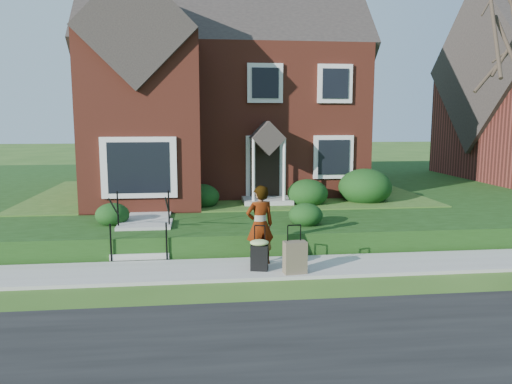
{
  "coord_description": "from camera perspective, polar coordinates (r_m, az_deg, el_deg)",
  "views": [
    {
      "loc": [
        -1.06,
        -10.93,
        3.44
      ],
      "look_at": [
        0.44,
        2.0,
        1.51
      ],
      "focal_mm": 35.0,
      "sensor_mm": 36.0,
      "label": 1
    }
  ],
  "objects": [
    {
      "name": "front_steps",
      "position": [
        13.19,
        -12.75,
        -4.76
      ],
      "size": [
        1.4,
        2.02,
        1.5
      ],
      "color": "#9E9B93",
      "rests_on": "ground"
    },
    {
      "name": "ground",
      "position": [
        11.5,
        -1.03,
        -8.96
      ],
      "size": [
        120.0,
        120.0,
        0.0
      ],
      "primitive_type": "plane",
      "color": "#2D5119",
      "rests_on": "ground"
    },
    {
      "name": "main_house",
      "position": [
        20.63,
        -4.33,
        13.49
      ],
      "size": [
        10.4,
        10.2,
        9.4
      ],
      "color": "maroon",
      "rests_on": "terrace"
    },
    {
      "name": "suitcase_black",
      "position": [
        11.14,
        0.39,
        -6.99
      ],
      "size": [
        0.49,
        0.44,
        1.02
      ],
      "rotation": [
        0.0,
        0.0,
        -0.24
      ],
      "color": "black",
      "rests_on": "sidewalk"
    },
    {
      "name": "terrace",
      "position": [
        22.62,
        6.38,
        0.41
      ],
      "size": [
        44.0,
        20.0,
        0.6
      ],
      "primitive_type": "cube",
      "color": "#17340E",
      "rests_on": "ground"
    },
    {
      "name": "suitcase_olive",
      "position": [
        10.99,
        4.48,
        -7.44
      ],
      "size": [
        0.52,
        0.33,
        1.07
      ],
      "rotation": [
        0.0,
        0.0,
        0.11
      ],
      "color": "brown",
      "rests_on": "sidewalk"
    },
    {
      "name": "sidewalk",
      "position": [
        11.49,
        -1.03,
        -8.77
      ],
      "size": [
        60.0,
        1.6,
        0.08
      ],
      "primitive_type": "cube",
      "color": "#9E9B93",
      "rests_on": "ground"
    },
    {
      "name": "woman",
      "position": [
        11.51,
        0.45,
        -3.79
      ],
      "size": [
        0.76,
        0.59,
        1.84
      ],
      "primitive_type": "imported",
      "rotation": [
        0.0,
        0.0,
        3.39
      ],
      "color": "#999999",
      "rests_on": "sidewalk"
    },
    {
      "name": "foundation_shrubs",
      "position": [
        16.26,
        1.7,
        0.24
      ],
      "size": [
        10.3,
        4.79,
        1.27
      ],
      "color": "black",
      "rests_on": "terrace"
    },
    {
      "name": "walkway",
      "position": [
        16.24,
        -11.6,
        -1.7
      ],
      "size": [
        1.2,
        6.0,
        0.06
      ],
      "primitive_type": "cube",
      "color": "#9E9B93",
      "rests_on": "terrace"
    }
  ]
}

